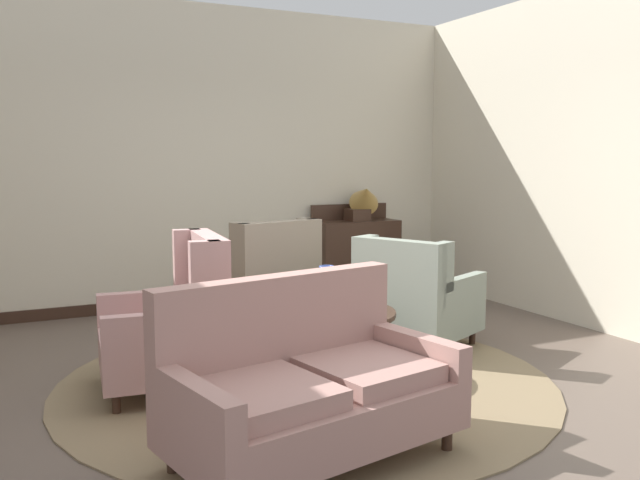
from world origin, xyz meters
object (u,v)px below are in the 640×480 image
(coffee_table, at_px, (333,322))
(armchair_near_window, at_px, (415,301))
(settee, at_px, (308,387))
(sideboard, at_px, (356,253))
(armchair_beside_settee, at_px, (265,287))
(porcelain_vase, at_px, (327,291))
(armchair_far_left, at_px, (175,326))
(side_table, at_px, (409,294))
(gramophone, at_px, (364,199))

(coffee_table, xyz_separation_m, armchair_near_window, (0.95, 0.34, 0.00))
(coffee_table, relative_size, settee, 0.56)
(armchair_near_window, distance_m, sideboard, 2.30)
(coffee_table, xyz_separation_m, armchair_beside_settee, (-0.03, 1.31, 0.04))
(coffee_table, height_order, armchair_near_window, armchair_near_window)
(porcelain_vase, bearing_deg, armchair_far_left, 172.38)
(settee, distance_m, armchair_near_window, 2.28)
(porcelain_vase, height_order, armchair_far_left, armchair_far_left)
(coffee_table, height_order, sideboard, sideboard)
(side_table, height_order, gramophone, gramophone)
(armchair_near_window, bearing_deg, coffee_table, 84.84)
(side_table, relative_size, gramophone, 1.30)
(armchair_far_left, relative_size, sideboard, 1.01)
(coffee_table, bearing_deg, armchair_near_window, 19.56)
(armchair_near_window, height_order, sideboard, sideboard)
(armchair_beside_settee, distance_m, gramophone, 2.14)
(coffee_table, bearing_deg, settee, -122.36)
(porcelain_vase, relative_size, armchair_beside_settee, 0.31)
(coffee_table, xyz_separation_m, sideboard, (1.59, 2.54, 0.09))
(armchair_beside_settee, height_order, side_table, armchair_beside_settee)
(armchair_beside_settee, distance_m, sideboard, 2.04)
(porcelain_vase, bearing_deg, sideboard, 57.00)
(armchair_far_left, distance_m, armchair_beside_settee, 1.56)
(armchair_beside_settee, xyz_separation_m, sideboard, (1.62, 1.24, 0.05))
(armchair_near_window, xyz_separation_m, armchair_beside_settee, (-0.98, 0.97, 0.03))
(armchair_near_window, bearing_deg, gramophone, -42.90)
(settee, bearing_deg, side_table, 32.93)
(porcelain_vase, distance_m, armchair_far_left, 1.13)
(armchair_far_left, distance_m, gramophone, 3.63)
(coffee_table, relative_size, gramophone, 1.71)
(coffee_table, bearing_deg, armchair_beside_settee, 91.33)
(side_table, bearing_deg, sideboard, 74.28)
(sideboard, distance_m, gramophone, 0.65)
(porcelain_vase, xyz_separation_m, settee, (-0.73, -1.24, -0.23))
(armchair_near_window, xyz_separation_m, sideboard, (0.65, 2.21, 0.09))
(armchair_beside_settee, xyz_separation_m, side_table, (1.06, -0.76, -0.02))
(settee, relative_size, armchair_near_window, 1.49)
(coffee_table, height_order, gramophone, gramophone)
(armchair_far_left, bearing_deg, gramophone, 134.85)
(settee, height_order, armchair_near_window, settee)
(gramophone, bearing_deg, porcelain_vase, -124.77)
(settee, relative_size, gramophone, 3.05)
(armchair_beside_settee, bearing_deg, sideboard, -155.16)
(settee, xyz_separation_m, gramophone, (2.39, 3.64, 0.75))
(coffee_table, relative_size, armchair_beside_settee, 0.87)
(armchair_beside_settee, distance_m, side_table, 1.31)
(gramophone, bearing_deg, armchair_near_window, -108.17)
(coffee_table, xyz_separation_m, porcelain_vase, (-0.02, 0.06, 0.22))
(armchair_near_window, distance_m, armchair_far_left, 2.08)
(sideboard, xyz_separation_m, gramophone, (0.05, -0.09, 0.64))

